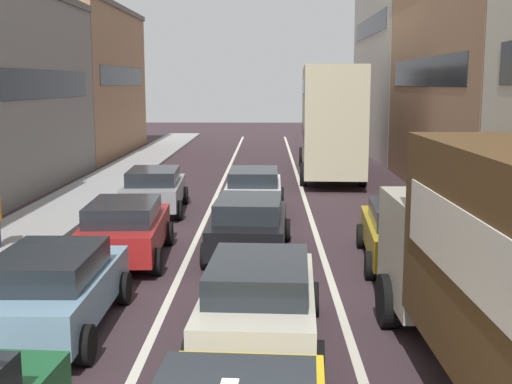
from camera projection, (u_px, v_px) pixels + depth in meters
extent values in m
cube|color=#999999|center=(82.00, 198.00, 25.35)|extent=(2.60, 64.00, 0.14)
cube|color=silver|center=(214.00, 200.00, 25.27)|extent=(0.16, 60.00, 0.01)
cube|color=silver|center=(305.00, 200.00, 25.22)|extent=(0.16, 60.00, 0.01)
cube|color=black|center=(46.00, 84.00, 26.68)|extent=(0.02, 11.73, 1.10)
cube|color=#9E7556|center=(67.00, 83.00, 41.21)|extent=(7.00, 14.57, 8.62)
cube|color=black|center=(124.00, 76.00, 41.08)|extent=(0.02, 11.73, 1.10)
cube|color=#66605B|center=(63.00, 8.00, 40.50)|extent=(7.20, 14.57, 0.30)
cube|color=#B2ADA3|center=(428.00, 39.00, 40.42)|extent=(7.00, 14.57, 13.92)
cube|color=black|center=(370.00, 27.00, 40.37)|extent=(0.02, 11.73, 1.10)
cube|color=black|center=(424.00, 72.00, 26.35)|extent=(0.02, 11.73, 1.10)
cube|color=#B7B29E|center=(459.00, 250.00, 11.84)|extent=(2.44, 2.44, 1.90)
cube|color=black|center=(441.00, 216.00, 12.98)|extent=(2.02, 0.06, 0.70)
cube|color=white|center=(454.00, 243.00, 7.97)|extent=(0.09, 4.48, 0.90)
cylinder|color=black|center=(388.00, 301.00, 12.08)|extent=(0.31, 0.96, 0.96)
cube|color=beige|center=(259.00, 305.00, 11.24)|extent=(2.00, 4.38, 0.70)
cube|color=#1E2328|center=(259.00, 276.00, 10.96)|extent=(1.70, 2.48, 0.52)
cylinder|color=black|center=(216.00, 297.00, 12.80)|extent=(0.25, 0.65, 0.64)
cylinder|color=black|center=(313.00, 299.00, 12.68)|extent=(0.25, 0.65, 0.64)
cylinder|color=black|center=(191.00, 359.00, 9.92)|extent=(0.25, 0.65, 0.64)
cylinder|color=black|center=(317.00, 362.00, 9.80)|extent=(0.25, 0.65, 0.64)
cube|color=#759EB7|center=(54.00, 294.00, 11.84)|extent=(1.84, 4.32, 0.70)
cube|color=#1E2328|center=(49.00, 266.00, 11.56)|extent=(1.60, 2.42, 0.52)
cylinder|color=black|center=(31.00, 288.00, 13.35)|extent=(0.23, 0.64, 0.64)
cylinder|color=black|center=(124.00, 288.00, 13.34)|extent=(0.23, 0.64, 0.64)
cylinder|color=black|center=(85.00, 345.00, 10.45)|extent=(0.23, 0.64, 0.64)
cube|color=black|center=(249.00, 228.00, 17.17)|extent=(1.98, 4.37, 0.70)
cube|color=#1E2328|center=(249.00, 208.00, 16.88)|extent=(1.68, 2.47, 0.52)
cylinder|color=black|center=(220.00, 229.00, 18.72)|extent=(0.25, 0.65, 0.64)
cylinder|color=black|center=(286.00, 230.00, 18.61)|extent=(0.25, 0.65, 0.64)
cylinder|color=black|center=(206.00, 256.00, 15.84)|extent=(0.25, 0.65, 0.64)
cylinder|color=black|center=(284.00, 257.00, 15.73)|extent=(0.25, 0.65, 0.64)
cube|color=#A51E1E|center=(125.00, 233.00, 16.67)|extent=(2.02, 4.39, 0.70)
cube|color=#1E2328|center=(123.00, 212.00, 16.38)|extent=(1.70, 2.49, 0.52)
cylinder|color=black|center=(100.00, 234.00, 18.14)|extent=(0.25, 0.65, 0.64)
cylinder|color=black|center=(169.00, 233.00, 18.20)|extent=(0.25, 0.65, 0.64)
cylinder|color=black|center=(75.00, 262.00, 15.25)|extent=(0.25, 0.65, 0.64)
cylinder|color=black|center=(156.00, 262.00, 15.31)|extent=(0.25, 0.65, 0.64)
cube|color=silver|center=(254.00, 193.00, 22.72)|extent=(1.85, 4.32, 0.70)
cube|color=#1E2328|center=(254.00, 177.00, 22.44)|extent=(1.61, 2.42, 0.52)
cylinder|color=black|center=(230.00, 196.00, 24.25)|extent=(0.23, 0.64, 0.64)
cylinder|color=black|center=(281.00, 196.00, 24.20)|extent=(0.23, 0.64, 0.64)
cylinder|color=black|center=(223.00, 211.00, 21.36)|extent=(0.23, 0.64, 0.64)
cylinder|color=black|center=(281.00, 211.00, 21.31)|extent=(0.23, 0.64, 0.64)
cube|color=gray|center=(154.00, 192.00, 22.85)|extent=(2.03, 4.39, 0.70)
cube|color=#1E2328|center=(153.00, 177.00, 22.56)|extent=(1.71, 2.49, 0.52)
cylinder|color=black|center=(134.00, 196.00, 24.31)|extent=(0.25, 0.65, 0.64)
cylinder|color=black|center=(185.00, 195.00, 24.38)|extent=(0.25, 0.65, 0.64)
cylinder|color=black|center=(121.00, 211.00, 21.43)|extent=(0.25, 0.65, 0.64)
cylinder|color=black|center=(179.00, 210.00, 21.50)|extent=(0.25, 0.65, 0.64)
cube|color=#B29319|center=(404.00, 236.00, 16.31)|extent=(2.09, 4.41, 0.70)
cube|color=#1E2328|center=(406.00, 215.00, 16.02)|extent=(1.75, 2.51, 0.52)
cylinder|color=black|center=(361.00, 236.00, 17.88)|extent=(0.26, 0.65, 0.64)
cylinder|color=black|center=(432.00, 237.00, 17.73)|extent=(0.26, 0.65, 0.64)
cylinder|color=black|center=(370.00, 265.00, 15.01)|extent=(0.26, 0.65, 0.64)
cylinder|color=black|center=(454.00, 267.00, 14.85)|extent=(0.26, 0.65, 0.64)
cube|color=#BFB793|center=(330.00, 140.00, 31.49)|extent=(2.94, 10.60, 2.40)
cube|color=black|center=(330.00, 132.00, 31.43)|extent=(2.94, 9.97, 0.70)
cube|color=#BFB793|center=(331.00, 91.00, 31.12)|extent=(2.94, 10.60, 2.16)
cube|color=black|center=(331.00, 85.00, 31.08)|extent=(2.94, 9.97, 0.64)
cylinder|color=black|center=(302.00, 157.00, 35.47)|extent=(0.34, 1.01, 1.00)
cylinder|color=black|center=(350.00, 157.00, 35.33)|extent=(0.34, 1.01, 1.00)
cylinder|color=black|center=(303.00, 174.00, 28.65)|extent=(0.34, 1.01, 1.00)
cylinder|color=black|center=(363.00, 175.00, 28.50)|extent=(0.34, 1.01, 1.00)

